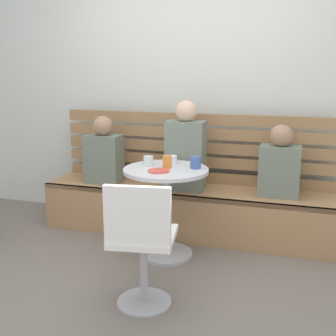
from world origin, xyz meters
The scene contains 14 objects.
ground centered at (0.00, 0.00, 0.00)m, with size 8.00×8.00×0.00m, color #70665B.
back_wall centered at (0.00, 1.64, 1.45)m, with size 5.20×0.10×2.90m, color silver.
booth_bench centered at (0.00, 1.20, 0.22)m, with size 2.70×0.52×0.44m.
booth_backrest centered at (0.00, 1.44, 0.78)m, with size 2.65×0.04×0.66m.
cafe_table centered at (-0.05, 0.68, 0.52)m, with size 0.68×0.68×0.74m.
white_chair centered at (0.05, -0.13, 0.46)m, with size 0.46×0.46×0.85m.
person_adult centered at (-0.01, 1.16, 0.80)m, with size 0.34×0.22×0.80m.
person_child_left centered at (0.81, 1.20, 0.71)m, with size 0.34×0.22×0.62m.
person_child_middle centered at (-0.83, 1.17, 0.72)m, with size 0.34×0.22×0.64m.
cup_mug_blue centered at (0.18, 0.76, 0.79)m, with size 0.08×0.08×0.10m, color #3D5B9E.
cup_ceramic_white centered at (-0.05, 0.86, 0.78)m, with size 0.08×0.08×0.07m, color white.
cup_tumbler_orange centered at (-0.04, 0.70, 0.79)m, with size 0.07×0.07×0.10m, color orange.
cup_glass_short centered at (-0.21, 0.74, 0.78)m, with size 0.08×0.08×0.08m, color silver.
plate_small centered at (-0.07, 0.56, 0.75)m, with size 0.17×0.17×0.01m, color #DB4C42.
Camera 1 is at (0.93, -2.41, 1.51)m, focal length 44.91 mm.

